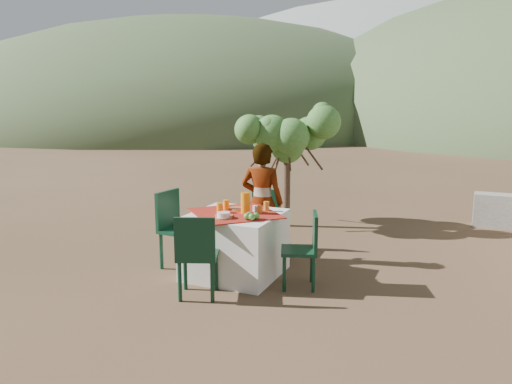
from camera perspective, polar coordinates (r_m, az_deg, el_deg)
ground at (r=6.28m, az=1.73°, el=-8.79°), size 160.00×160.00×0.00m
table at (r=5.98m, az=-2.37°, el=-5.95°), size 1.30×1.30×0.76m
chair_far at (r=6.91m, az=0.83°, el=-2.90°), size 0.41×0.41×0.85m
chair_near at (r=5.27m, az=-6.80°, el=-6.89°), size 0.54×0.54×0.91m
chair_left at (r=6.32m, az=-9.17°, el=-3.75°), size 0.48×0.48×0.96m
chair_right at (r=5.59m, az=5.67°, el=-6.21°), size 0.50×0.50×0.85m
person at (r=6.45m, az=0.70°, el=-1.16°), size 0.59×0.41×1.54m
shrub_tree at (r=8.15m, az=4.09°, el=5.70°), size 1.50×1.47×1.76m
hill_near_left at (r=40.89m, az=-6.51°, el=7.55°), size 40.00×40.00×16.00m
hill_far_center at (r=57.88m, az=17.16°, el=8.01°), size 60.00×60.00×24.00m
plate_far at (r=6.08m, az=-1.95°, el=-1.88°), size 0.25×0.25×0.01m
plate_near at (r=5.71m, az=-3.69°, el=-2.71°), size 0.21×0.21×0.01m
glass_far at (r=6.03m, az=-3.43°, el=-1.47°), size 0.07×0.07×0.12m
glass_near at (r=5.88m, az=-4.17°, el=-1.81°), size 0.07×0.07×0.12m
juice_pitcher at (r=5.83m, az=-1.20°, el=-1.25°), size 0.11×0.11×0.25m
bowl_plate at (r=5.62m, az=-3.73°, el=-2.94°), size 0.20×0.20×0.01m
white_bowl at (r=5.62m, az=-3.73°, el=-2.60°), size 0.15×0.15×0.05m
jar_left at (r=5.85m, az=0.47°, el=-1.98°), size 0.06×0.06×0.09m
jar_right at (r=6.00m, az=1.20°, el=-1.59°), size 0.07×0.07×0.11m
napkin_holder at (r=5.91m, az=-0.06°, el=-1.93°), size 0.07×0.05×0.08m
fruit_cluster at (r=5.54m, az=-0.57°, el=-2.76°), size 0.16×0.15×0.08m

